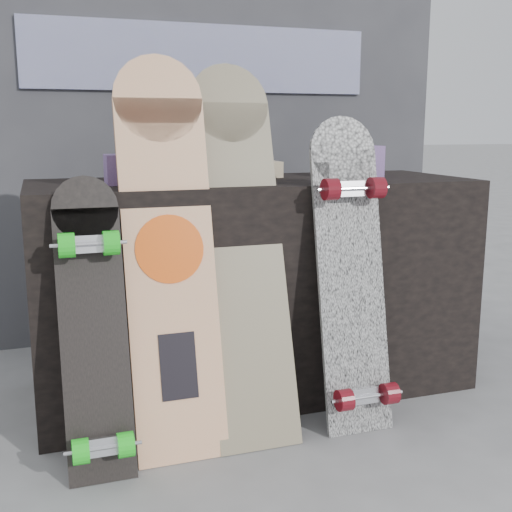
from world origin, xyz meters
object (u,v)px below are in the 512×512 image
object	(u,v)px
vendor_table	(254,286)
skateboard_dark	(94,325)
longboard_celtic	(242,239)
longboard_geisha	(169,243)
longboard_cascadia	(352,270)

from	to	relation	value
vendor_table	skateboard_dark	world-z (taller)	skateboard_dark
skateboard_dark	longboard_celtic	bearing A→B (deg)	15.93
longboard_geisha	longboard_cascadia	size ratio (longest dim) A/B	1.18
longboard_cascadia	longboard_celtic	bearing A→B (deg)	163.59
longboard_cascadia	longboard_geisha	bearing A→B (deg)	173.55
vendor_table	longboard_geisha	xyz separation A→B (m)	(-0.38, -0.32, 0.24)
vendor_table	longboard_geisha	bearing A→B (deg)	-140.17
longboard_celtic	vendor_table	bearing A→B (deg)	64.08
longboard_cascadia	skateboard_dark	distance (m)	0.84
longboard_geisha	skateboard_dark	bearing A→B (deg)	-156.82
vendor_table	longboard_celtic	xyz separation A→B (m)	(-0.14, -0.28, 0.24)
longboard_geisha	longboard_cascadia	bearing A→B (deg)	-6.45
vendor_table	longboard_celtic	distance (m)	0.39
longboard_celtic	longboard_cascadia	size ratio (longest dim) A/B	1.17
longboard_celtic	longboard_cascadia	world-z (taller)	longboard_celtic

